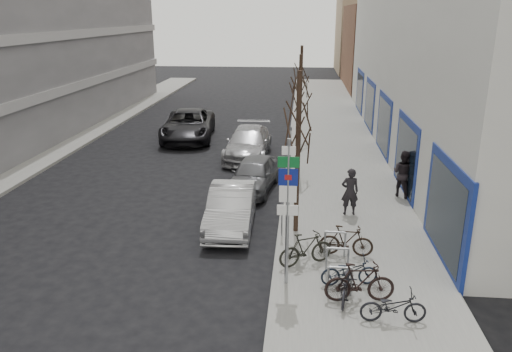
% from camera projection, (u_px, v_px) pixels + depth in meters
% --- Properties ---
extents(ground, '(120.00, 120.00, 0.00)m').
position_uv_depth(ground, '(200.00, 283.00, 13.90)').
color(ground, black).
rests_on(ground, ground).
extents(sidewalk_east, '(5.00, 70.00, 0.15)m').
position_uv_depth(sidewalk_east, '(339.00, 175.00, 22.95)').
color(sidewalk_east, slate).
rests_on(sidewalk_east, ground).
extents(sidewalk_west, '(3.00, 70.00, 0.15)m').
position_uv_depth(sidewalk_west, '(19.00, 166.00, 24.31)').
color(sidewalk_west, slate).
rests_on(sidewalk_west, ground).
extents(brick_building_far, '(12.00, 14.00, 8.00)m').
position_uv_depth(brick_building_far, '(408.00, 48.00, 49.39)').
color(brick_building_far, brown).
rests_on(brick_building_far, ground).
extents(tan_building_far, '(13.00, 12.00, 9.00)m').
position_uv_depth(tan_building_far, '(389.00, 36.00, 63.40)').
color(tan_building_far, '#937A5B').
rests_on(tan_building_far, ground).
extents(highway_sign_pole, '(0.55, 0.10, 4.20)m').
position_uv_depth(highway_sign_pole, '(288.00, 204.00, 12.91)').
color(highway_sign_pole, gray).
rests_on(highway_sign_pole, ground).
extents(bike_rack, '(0.66, 2.26, 0.83)m').
position_uv_depth(bike_rack, '(337.00, 258.00, 13.93)').
color(bike_rack, gray).
rests_on(bike_rack, sidewalk_east).
extents(tree_near, '(1.80, 1.80, 5.50)m').
position_uv_depth(tree_near, '(299.00, 116.00, 15.71)').
color(tree_near, black).
rests_on(tree_near, ground).
extents(tree_mid, '(1.80, 1.80, 5.50)m').
position_uv_depth(tree_mid, '(300.00, 87.00, 21.87)').
color(tree_mid, black).
rests_on(tree_mid, ground).
extents(tree_far, '(1.80, 1.80, 5.50)m').
position_uv_depth(tree_far, '(301.00, 71.00, 28.02)').
color(tree_far, black).
rests_on(tree_far, ground).
extents(meter_front, '(0.10, 0.08, 1.27)m').
position_uv_depth(meter_front, '(282.00, 215.00, 16.26)').
color(meter_front, gray).
rests_on(meter_front, sidewalk_east).
extents(meter_mid, '(0.10, 0.08, 1.27)m').
position_uv_depth(meter_mid, '(288.00, 166.00, 21.47)').
color(meter_mid, gray).
rests_on(meter_mid, sidewalk_east).
extents(meter_back, '(0.10, 0.08, 1.27)m').
position_uv_depth(meter_back, '(291.00, 136.00, 26.68)').
color(meter_back, gray).
rests_on(meter_back, sidewalk_east).
extents(bike_near_left, '(0.76, 1.67, 0.98)m').
position_uv_depth(bike_near_left, '(347.00, 281.00, 12.74)').
color(bike_near_left, black).
rests_on(bike_near_left, sidewalk_east).
extents(bike_near_right, '(1.86, 0.74, 1.10)m').
position_uv_depth(bike_near_right, '(360.00, 282.00, 12.59)').
color(bike_near_right, black).
rests_on(bike_near_right, sidewalk_east).
extents(bike_mid_curb, '(1.61, 0.73, 0.95)m').
position_uv_depth(bike_mid_curb, '(349.00, 269.00, 13.40)').
color(bike_mid_curb, black).
rests_on(bike_mid_curb, sidewalk_east).
extents(bike_mid_inner, '(1.75, 1.22, 1.04)m').
position_uv_depth(bike_mid_inner, '(306.00, 249.00, 14.47)').
color(bike_mid_inner, black).
rests_on(bike_mid_inner, sidewalk_east).
extents(bike_far_curb, '(1.59, 0.56, 0.96)m').
position_uv_depth(bike_far_curb, '(394.00, 304.00, 11.77)').
color(bike_far_curb, black).
rests_on(bike_far_curb, sidewalk_east).
extents(bike_far_inner, '(1.67, 0.61, 0.99)m').
position_uv_depth(bike_far_inner, '(346.00, 240.00, 15.04)').
color(bike_far_inner, black).
rests_on(bike_far_inner, sidewalk_east).
extents(parked_car_front, '(1.68, 4.42, 1.44)m').
position_uv_depth(parked_car_front, '(231.00, 207.00, 17.40)').
color(parked_car_front, '#B5B6BB').
rests_on(parked_car_front, ground).
extents(parked_car_mid, '(2.20, 4.31, 1.40)m').
position_uv_depth(parked_car_mid, '(254.00, 174.00, 21.11)').
color(parked_car_mid, '#515257').
rests_on(parked_car_mid, ground).
extents(parked_car_back, '(2.27, 5.36, 1.54)m').
position_uv_depth(parked_car_back, '(248.00, 143.00, 25.88)').
color(parked_car_back, '#949499').
rests_on(parked_car_back, ground).
extents(lane_car, '(3.51, 6.46, 1.72)m').
position_uv_depth(lane_car, '(188.00, 125.00, 29.70)').
color(lane_car, black).
rests_on(lane_car, ground).
extents(pedestrian_near, '(0.68, 0.48, 1.75)m').
position_uv_depth(pedestrian_near, '(350.00, 192.00, 18.06)').
color(pedestrian_near, black).
rests_on(pedestrian_near, sidewalk_east).
extents(pedestrian_far, '(0.84, 0.83, 1.92)m').
position_uv_depth(pedestrian_far, '(403.00, 173.00, 19.86)').
color(pedestrian_far, black).
rests_on(pedestrian_far, sidewalk_east).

